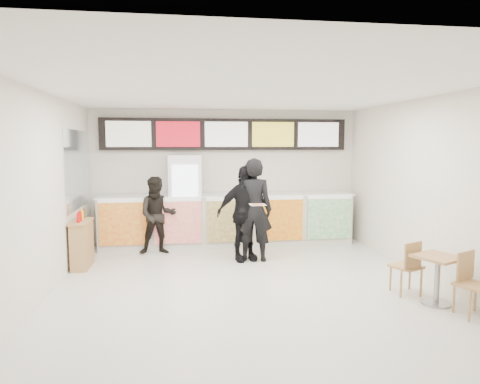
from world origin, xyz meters
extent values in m
plane|color=beige|center=(0.00, 0.00, 0.00)|extent=(7.00, 7.00, 0.00)
plane|color=white|center=(0.00, 0.00, 3.00)|extent=(7.00, 7.00, 0.00)
plane|color=silver|center=(0.00, 3.50, 1.50)|extent=(6.00, 0.00, 6.00)
plane|color=silver|center=(-3.00, 0.00, 1.50)|extent=(0.00, 7.00, 7.00)
plane|color=silver|center=(3.00, 0.00, 1.50)|extent=(0.00, 7.00, 7.00)
cube|color=silver|center=(0.00, 3.10, 0.55)|extent=(5.50, 0.70, 1.10)
cube|color=silver|center=(0.00, 3.10, 1.12)|extent=(5.56, 0.76, 0.04)
cube|color=red|center=(-2.20, 2.72, 0.61)|extent=(0.99, 0.02, 0.90)
cube|color=#FB3780|center=(-1.10, 2.72, 0.61)|extent=(0.99, 0.02, 0.90)
cube|color=brown|center=(0.00, 2.72, 0.61)|extent=(0.99, 0.02, 0.90)
cube|color=yellow|center=(1.10, 2.72, 0.61)|extent=(0.99, 0.02, 0.90)
cube|color=#228A44|center=(2.20, 2.72, 0.61)|extent=(0.99, 0.02, 0.90)
cube|color=black|center=(0.00, 3.42, 2.45)|extent=(5.50, 0.12, 0.70)
cube|color=silver|center=(-2.12, 3.35, 2.45)|extent=(0.95, 0.02, 0.55)
cube|color=red|center=(-1.06, 3.35, 2.45)|extent=(0.95, 0.02, 0.55)
cube|color=white|center=(0.00, 3.35, 2.45)|extent=(0.95, 0.02, 0.55)
cube|color=yellow|center=(1.06, 3.35, 2.45)|extent=(0.95, 0.02, 0.55)
cube|color=white|center=(2.12, 3.35, 2.45)|extent=(0.95, 0.02, 0.55)
cube|color=white|center=(-0.93, 3.12, 1.00)|extent=(0.70, 0.65, 2.00)
cube|color=white|center=(-0.93, 2.78, 1.05)|extent=(0.54, 0.02, 1.50)
cylinder|color=green|center=(-1.14, 2.82, 0.45)|extent=(0.07, 0.07, 0.22)
cylinder|color=orange|center=(-1.00, 2.82, 0.45)|extent=(0.07, 0.07, 0.22)
cylinder|color=#B61912|center=(-0.86, 2.82, 0.45)|extent=(0.07, 0.07, 0.22)
cylinder|color=blue|center=(-0.72, 2.82, 0.45)|extent=(0.07, 0.07, 0.22)
cylinder|color=orange|center=(-1.14, 2.82, 0.83)|extent=(0.07, 0.07, 0.22)
cylinder|color=#B61912|center=(-1.00, 2.82, 0.83)|extent=(0.07, 0.07, 0.22)
cylinder|color=blue|center=(-0.86, 2.82, 0.83)|extent=(0.07, 0.07, 0.22)
cylinder|color=green|center=(-0.72, 2.82, 0.83)|extent=(0.07, 0.07, 0.22)
cylinder|color=#B61912|center=(-1.14, 2.82, 1.21)|extent=(0.07, 0.07, 0.22)
cylinder|color=blue|center=(-1.00, 2.82, 1.21)|extent=(0.07, 0.07, 0.22)
cylinder|color=green|center=(-0.86, 2.82, 1.21)|extent=(0.07, 0.07, 0.22)
cylinder|color=orange|center=(-0.72, 2.82, 1.21)|extent=(0.07, 0.07, 0.22)
cylinder|color=blue|center=(-1.14, 2.82, 1.59)|extent=(0.07, 0.07, 0.22)
cylinder|color=green|center=(-1.00, 2.82, 1.59)|extent=(0.07, 0.07, 0.22)
cylinder|color=orange|center=(-0.86, 2.82, 1.59)|extent=(0.07, 0.07, 0.22)
cylinder|color=#B61912|center=(-0.72, 2.82, 1.59)|extent=(0.07, 0.07, 0.22)
cube|color=#B2B7BF|center=(-2.99, 2.45, 1.75)|extent=(0.01, 2.00, 1.50)
imported|color=black|center=(0.34, 1.77, 0.99)|extent=(0.81, 0.64, 1.97)
imported|color=black|center=(-1.50, 2.55, 0.79)|extent=(0.79, 0.63, 1.58)
imported|color=black|center=(0.17, 1.82, 0.92)|extent=(1.14, 0.65, 1.83)
cube|color=beige|center=(0.34, 1.32, 1.15)|extent=(0.28, 0.28, 0.01)
cone|color=#CC7233|center=(0.34, 1.32, 1.16)|extent=(0.36, 0.36, 0.02)
cube|color=tan|center=(2.50, -0.83, 0.67)|extent=(0.73, 0.73, 0.04)
cylinder|color=gray|center=(2.50, -0.83, 0.33)|extent=(0.07, 0.07, 0.67)
cylinder|color=gray|center=(2.50, -0.83, 0.01)|extent=(0.41, 0.41, 0.03)
cube|color=tan|center=(2.71, -1.29, 0.42)|extent=(0.51, 0.51, 0.04)
cube|color=tan|center=(2.71, -1.11, 0.63)|extent=(0.35, 0.18, 0.39)
cube|color=tan|center=(2.29, -0.36, 0.42)|extent=(0.51, 0.51, 0.04)
cube|color=tan|center=(2.29, -0.54, 0.63)|extent=(0.35, 0.18, 0.39)
cube|color=tan|center=(-2.82, 1.75, 0.41)|extent=(0.27, 0.73, 0.82)
cube|color=tan|center=(-2.82, 1.75, 0.84)|extent=(0.31, 0.77, 0.04)
cylinder|color=red|center=(-2.82, 1.55, 0.94)|extent=(0.05, 0.05, 0.16)
cylinder|color=red|center=(-2.82, 1.71, 0.94)|extent=(0.05, 0.05, 0.16)
cylinder|color=yellow|center=(-2.82, 1.86, 0.94)|extent=(0.05, 0.05, 0.16)
cylinder|color=brown|center=(-2.82, 2.01, 0.94)|extent=(0.05, 0.05, 0.16)
camera|label=1|loc=(-1.03, -6.17, 2.24)|focal=32.00mm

